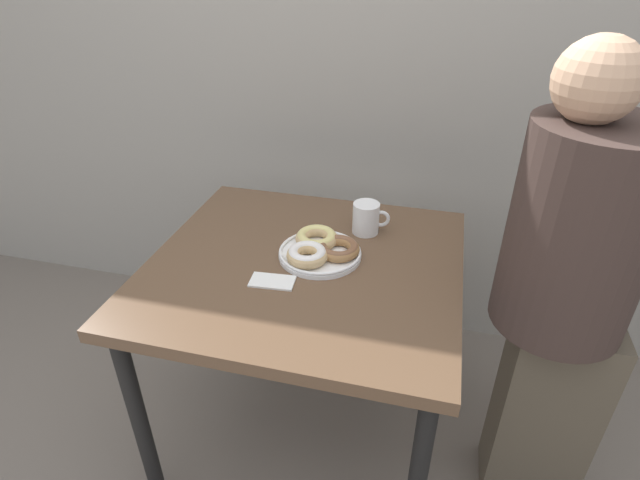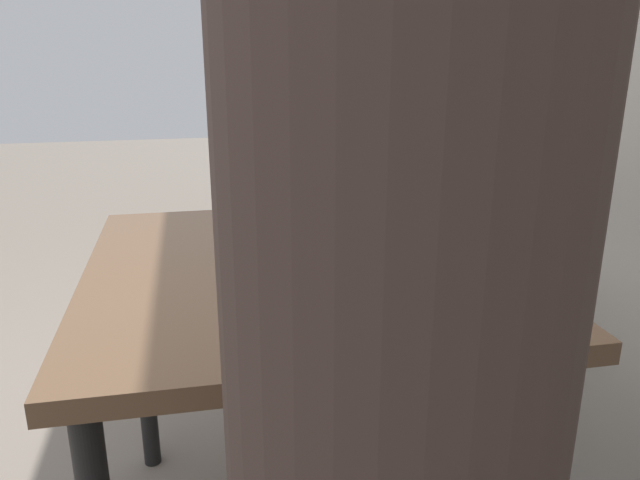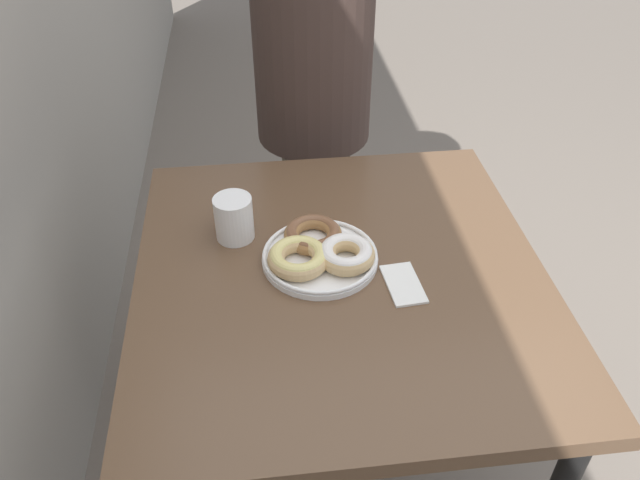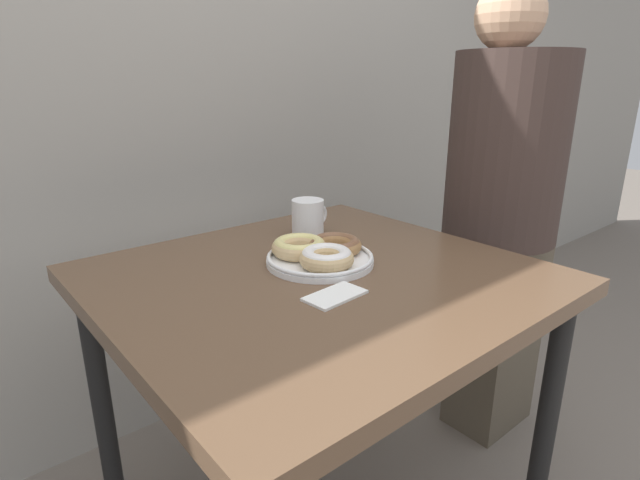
{
  "view_description": "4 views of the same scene",
  "coord_description": "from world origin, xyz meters",
  "px_view_note": "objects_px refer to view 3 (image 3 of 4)",
  "views": [
    {
      "loc": [
        0.36,
        -0.87,
        1.63
      ],
      "look_at": [
        0.04,
        0.41,
        0.83
      ],
      "focal_mm": 28.0,
      "sensor_mm": 36.0,
      "label": 1
    },
    {
      "loc": [
        1.26,
        0.16,
        1.24
      ],
      "look_at": [
        0.04,
        0.41,
        0.83
      ],
      "focal_mm": 35.0,
      "sensor_mm": 36.0,
      "label": 2
    },
    {
      "loc": [
        -1.02,
        0.53,
        1.68
      ],
      "look_at": [
        0.04,
        0.41,
        0.83
      ],
      "focal_mm": 35.0,
      "sensor_mm": 36.0,
      "label": 3
    },
    {
      "loc": [
        -0.69,
        -0.46,
        1.2
      ],
      "look_at": [
        0.04,
        0.41,
        0.83
      ],
      "focal_mm": 28.0,
      "sensor_mm": 36.0,
      "label": 4
    }
  ],
  "objects_px": {
    "donut_plate": "(319,251)",
    "person_figure": "(313,107)",
    "coffee_mug": "(234,217)",
    "napkin": "(403,284)",
    "dining_table": "(340,300)"
  },
  "relations": [
    {
      "from": "donut_plate",
      "to": "person_figure",
      "type": "bearing_deg",
      "value": -5.19
    },
    {
      "from": "coffee_mug",
      "to": "napkin",
      "type": "height_order",
      "value": "coffee_mug"
    },
    {
      "from": "coffee_mug",
      "to": "person_figure",
      "type": "bearing_deg",
      "value": -22.82
    },
    {
      "from": "coffee_mug",
      "to": "napkin",
      "type": "relative_size",
      "value": 0.93
    },
    {
      "from": "napkin",
      "to": "person_figure",
      "type": "bearing_deg",
      "value": 7.5
    },
    {
      "from": "coffee_mug",
      "to": "person_figure",
      "type": "height_order",
      "value": "person_figure"
    },
    {
      "from": "person_figure",
      "to": "napkin",
      "type": "distance_m",
      "value": 0.81
    },
    {
      "from": "dining_table",
      "to": "napkin",
      "type": "bearing_deg",
      "value": -116.01
    },
    {
      "from": "coffee_mug",
      "to": "napkin",
      "type": "bearing_deg",
      "value": -121.02
    },
    {
      "from": "donut_plate",
      "to": "napkin",
      "type": "distance_m",
      "value": 0.2
    },
    {
      "from": "donut_plate",
      "to": "coffee_mug",
      "type": "height_order",
      "value": "coffee_mug"
    },
    {
      "from": "donut_plate",
      "to": "dining_table",
      "type": "bearing_deg",
      "value": -131.32
    },
    {
      "from": "dining_table",
      "to": "napkin",
      "type": "xyz_separation_m",
      "value": [
        -0.06,
        -0.13,
        0.09
      ]
    },
    {
      "from": "dining_table",
      "to": "coffee_mug",
      "type": "bearing_deg",
      "value": 56.42
    },
    {
      "from": "coffee_mug",
      "to": "person_figure",
      "type": "xyz_separation_m",
      "value": [
        0.59,
        -0.25,
        -0.03
      ]
    }
  ]
}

